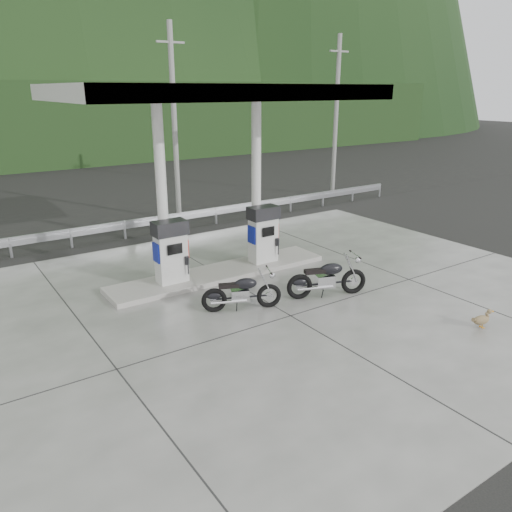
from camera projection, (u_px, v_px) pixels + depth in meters
ground at (268, 303)px, 13.36m from camera, size 160.00×160.00×0.00m
forecourt_apron at (268, 303)px, 13.36m from camera, size 18.00×14.00×0.02m
pump_island at (220, 273)px, 15.29m from camera, size 7.00×1.40×0.15m
gas_pump_left at (171, 252)px, 14.13m from camera, size 0.95×0.55×1.80m
gas_pump_right at (263, 234)px, 15.83m from camera, size 0.95×0.55×1.80m
canopy_column_left at (162, 194)px, 13.93m from camera, size 0.30×0.30×5.00m
canopy_column_right at (256, 182)px, 15.64m from camera, size 0.30×0.30×5.00m
canopy_roof at (216, 92)px, 13.61m from camera, size 8.50×5.00×0.40m
guardrail at (149, 217)px, 19.41m from camera, size 26.00×0.16×1.42m
road at (119, 217)px, 22.38m from camera, size 60.00×7.00×0.01m
utility_pole_b at (175, 126)px, 20.60m from camera, size 0.22×0.22×8.00m
utility_pole_c at (336, 119)px, 25.40m from camera, size 0.22×0.22×8.00m
tree_band at (27, 125)px, 35.93m from camera, size 80.00×6.00×6.00m
motorcycle_left at (327, 279)px, 13.63m from camera, size 2.25×1.37×1.02m
motorcycle_right at (242, 293)px, 12.80m from camera, size 2.03×1.32×0.92m
duck at (481, 320)px, 11.90m from camera, size 0.55×0.28×0.38m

